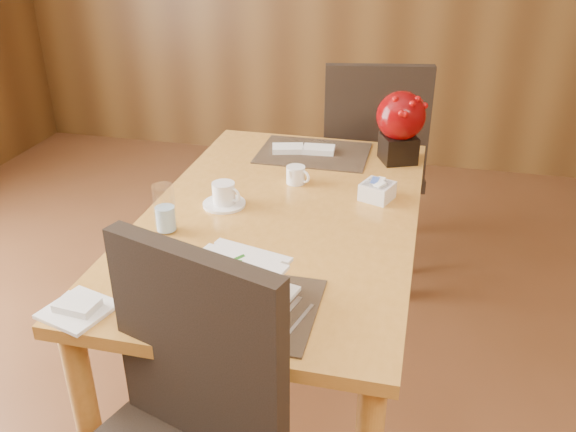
% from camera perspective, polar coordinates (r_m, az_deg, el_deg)
% --- Properties ---
extents(dining_table, '(0.90, 1.50, 0.75)m').
position_cam_1_polar(dining_table, '(2.10, -0.58, -1.97)').
color(dining_table, gold).
rests_on(dining_table, ground).
extents(placemat_near, '(0.45, 0.33, 0.01)m').
position_cam_1_polar(placemat_near, '(1.60, -5.39, -8.22)').
color(placemat_near, black).
rests_on(placemat_near, dining_table).
extents(placemat_far, '(0.45, 0.33, 0.01)m').
position_cam_1_polar(placemat_far, '(2.55, 2.41, 5.91)').
color(placemat_far, black).
rests_on(placemat_far, dining_table).
extents(soup_setting, '(0.32, 0.32, 0.11)m').
position_cam_1_polar(soup_setting, '(1.58, -5.29, -6.66)').
color(soup_setting, white).
rests_on(soup_setting, dining_table).
extents(coffee_cup, '(0.15, 0.15, 0.08)m').
position_cam_1_polar(coffee_cup, '(2.10, -6.03, 1.90)').
color(coffee_cup, white).
rests_on(coffee_cup, dining_table).
extents(water_glass, '(0.08, 0.08, 0.16)m').
position_cam_1_polar(water_glass, '(1.94, -11.47, 0.67)').
color(water_glass, silver).
rests_on(water_glass, dining_table).
extents(creamer_jug, '(0.12, 0.12, 0.07)m').
position_cam_1_polar(creamer_jug, '(2.26, 0.72, 3.87)').
color(creamer_jug, white).
rests_on(creamer_jug, dining_table).
extents(sugar_caddy, '(0.13, 0.13, 0.06)m').
position_cam_1_polar(sugar_caddy, '(2.16, 8.35, 2.32)').
color(sugar_caddy, white).
rests_on(sugar_caddy, dining_table).
extents(berry_decor, '(0.19, 0.19, 0.29)m').
position_cam_1_polar(berry_decor, '(2.46, 10.48, 8.61)').
color(berry_decor, black).
rests_on(berry_decor, dining_table).
extents(napkins_far, '(0.27, 0.13, 0.02)m').
position_cam_1_polar(napkins_far, '(2.55, 1.65, 6.28)').
color(napkins_far, white).
rests_on(napkins_far, dining_table).
extents(bread_plate, '(0.19, 0.19, 0.01)m').
position_cam_1_polar(bread_plate, '(1.66, -19.04, -8.32)').
color(bread_plate, white).
rests_on(bread_plate, dining_table).
extents(far_chair, '(0.58, 0.58, 1.06)m').
position_cam_1_polar(far_chair, '(2.98, 7.82, 5.72)').
color(far_chair, black).
rests_on(far_chair, ground).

